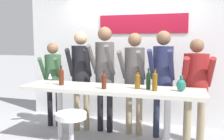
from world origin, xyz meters
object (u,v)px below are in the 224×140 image
at_px(person_left, 81,69).
at_px(person_far_left, 53,74).
at_px(wine_bottle_0, 104,81).
at_px(wine_bottle_4, 148,80).
at_px(person_right, 196,80).
at_px(wine_bottle_3, 155,81).
at_px(bar_stool, 71,131).
at_px(person_center_left, 105,67).
at_px(decorative_vase, 181,85).
at_px(person_center, 134,72).
at_px(tasting_table, 110,95).
at_px(wine_bottle_1, 61,76).
at_px(wine_bottle_2, 138,80).
at_px(wine_glass_0, 50,76).
at_px(person_center_right, 163,72).

bearing_deg(person_left, person_far_left, 163.71).
xyz_separation_m(wine_bottle_0, wine_bottle_4, (0.62, 0.16, 0.02)).
distance_m(person_left, person_right, 1.94).
bearing_deg(wine_bottle_0, wine_bottle_3, 5.37).
relative_size(wine_bottle_0, wine_bottle_3, 0.82).
height_order(bar_stool, person_center_left, person_center_left).
distance_m(wine_bottle_4, decorative_vase, 0.46).
distance_m(person_center, person_right, 0.99).
xyz_separation_m(person_center, person_right, (0.99, -0.04, -0.08)).
height_order(tasting_table, wine_bottle_0, wine_bottle_0).
bearing_deg(person_far_left, wine_bottle_4, -27.81).
xyz_separation_m(tasting_table, wine_bottle_1, (-0.79, -0.05, 0.26)).
height_order(wine_bottle_2, wine_glass_0, wine_bottle_2).
height_order(person_far_left, wine_bottle_0, person_far_left).
distance_m(wine_bottle_2, wine_glass_0, 1.43).
xyz_separation_m(person_far_left, wine_glass_0, (0.28, -0.57, 0.06)).
relative_size(person_right, wine_bottle_0, 6.31).
height_order(wine_bottle_3, decorative_vase, wine_bottle_3).
distance_m(wine_bottle_3, wine_bottle_4, 0.14).
relative_size(wine_bottle_2, wine_glass_0, 1.47).
xyz_separation_m(wine_bottle_2, wine_bottle_4, (0.16, 0.01, 0.01)).
distance_m(wine_bottle_1, wine_bottle_4, 1.36).
xyz_separation_m(person_center_right, wine_bottle_3, (-0.04, -0.63, -0.05)).
bearing_deg(person_center_left, wine_bottle_3, -31.64).
height_order(person_right, wine_bottle_0, person_right).
bearing_deg(wine_bottle_2, wine_bottle_4, 2.37).
bearing_deg(wine_bottle_0, wine_bottle_1, 172.52).
bearing_deg(wine_bottle_4, bar_stool, -137.84).
height_order(tasting_table, person_far_left, person_far_left).
bearing_deg(wine_bottle_1, wine_glass_0, 169.40).
distance_m(person_center, wine_bottle_2, 0.61).
distance_m(bar_stool, wine_bottle_0, 0.87).
height_order(person_center, person_center_right, person_center_right).
distance_m(person_right, wine_bottle_0, 1.46).
relative_size(bar_stool, wine_bottle_0, 2.74).
bearing_deg(person_center_left, decorative_vase, -20.84).
bearing_deg(wine_bottle_1, person_far_left, 129.40).
bearing_deg(wine_bottle_0, bar_stool, -110.78).
height_order(person_center_right, decorative_vase, person_center_right).
height_order(person_far_left, person_right, person_right).
relative_size(person_center_left, decorative_vase, 8.44).
xyz_separation_m(person_left, wine_bottle_0, (0.66, -0.66, -0.08)).
bearing_deg(person_left, wine_bottle_4, -32.24).
height_order(bar_stool, decorative_vase, decorative_vase).
relative_size(bar_stool, person_center, 0.41).
height_order(person_left, wine_bottle_0, person_left).
height_order(person_center_right, wine_glass_0, person_center_right).
relative_size(tasting_table, decorative_vase, 12.55).
height_order(person_far_left, wine_bottle_3, person_far_left).
xyz_separation_m(wine_bottle_2, wine_bottle_3, (0.26, -0.09, 0.02)).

